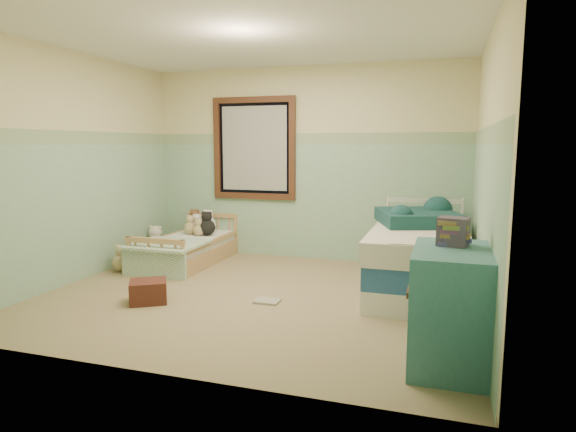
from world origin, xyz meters
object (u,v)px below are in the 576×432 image
(toddler_bed_frame, at_px, (188,255))
(plush_floor_cream, at_px, (156,246))
(plush_floor_tan, at_px, (122,262))
(floor_book, at_px, (267,301))
(twin_bed_frame, at_px, (418,281))
(red_pillow, at_px, (148,291))
(dresser, at_px, (450,307))

(toddler_bed_frame, relative_size, plush_floor_cream, 5.42)
(plush_floor_tan, height_order, floor_book, plush_floor_tan)
(twin_bed_frame, height_order, red_pillow, twin_bed_frame)
(plush_floor_cream, height_order, twin_bed_frame, plush_floor_cream)
(floor_book, bearing_deg, plush_floor_cream, 146.07)
(plush_floor_tan, height_order, twin_bed_frame, same)
(plush_floor_cream, relative_size, red_pillow, 0.83)
(toddler_bed_frame, xyz_separation_m, twin_bed_frame, (2.90, -0.42, 0.01))
(dresser, relative_size, floor_book, 3.45)
(plush_floor_cream, bearing_deg, twin_bed_frame, -10.44)
(twin_bed_frame, relative_size, floor_book, 7.73)
(plush_floor_cream, bearing_deg, toddler_bed_frame, -20.05)
(twin_bed_frame, height_order, floor_book, twin_bed_frame)
(plush_floor_tan, xyz_separation_m, twin_bed_frame, (3.42, 0.21, 0.00))
(toddler_bed_frame, bearing_deg, plush_floor_cream, 159.95)
(dresser, xyz_separation_m, red_pillow, (-2.74, 0.54, -0.30))
(plush_floor_tan, height_order, red_pillow, plush_floor_tan)
(plush_floor_cream, bearing_deg, dresser, -31.50)
(plush_floor_tan, xyz_separation_m, floor_book, (2.06, -0.58, -0.10))
(dresser, bearing_deg, toddler_bed_frame, 146.58)
(red_pillow, bearing_deg, plush_floor_cream, 120.50)
(plush_floor_cream, relative_size, twin_bed_frame, 0.16)
(plush_floor_cream, relative_size, floor_book, 1.20)
(toddler_bed_frame, bearing_deg, floor_book, -38.45)
(red_pillow, bearing_deg, twin_bed_frame, 24.91)
(twin_bed_frame, xyz_separation_m, floor_book, (-1.36, -0.79, -0.10))
(toddler_bed_frame, distance_m, floor_book, 1.96)
(toddler_bed_frame, height_order, twin_bed_frame, twin_bed_frame)
(toddler_bed_frame, height_order, dresser, dresser)
(toddler_bed_frame, xyz_separation_m, plush_floor_cream, (-0.60, 0.22, 0.04))
(twin_bed_frame, height_order, dresser, dresser)
(dresser, bearing_deg, twin_bed_frame, 99.74)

